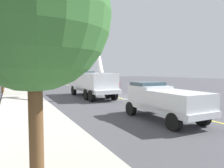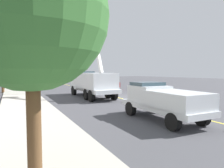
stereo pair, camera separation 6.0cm
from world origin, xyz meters
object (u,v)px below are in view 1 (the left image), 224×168
Objects in this scene: passing_minivan at (106,83)px; traffic_cone_mid_front at (134,99)px; service_pickup_truck at (164,100)px; traffic_cone_mid_rear at (95,90)px; utility_bucket_truck at (91,82)px; traffic_signal_mast at (31,44)px.

traffic_cone_mid_front is (-11.76, 5.52, -0.61)m from passing_minivan.
service_pickup_truck is 14.93m from traffic_cone_mid_rear.
utility_bucket_truck is 4.25m from traffic_cone_mid_rear.
utility_bucket_truck is 7.37m from traffic_signal_mast.
traffic_signal_mast is at bearing 84.20° from traffic_cone_mid_rear.
passing_minivan is 6.89× the size of traffic_cone_mid_front.
service_pickup_truck reaches higher than passing_minivan.
utility_bucket_truck is 5.71m from traffic_cone_mid_front.
utility_bucket_truck reaches higher than passing_minivan.
utility_bucket_truck is 1.68× the size of passing_minivan.
passing_minivan is at bearing -78.33° from traffic_signal_mast.
passing_minivan reaches higher than traffic_cone_mid_rear.
traffic_cone_mid_front is (5.50, -2.97, -0.76)m from service_pickup_truck.
passing_minivan is 13.00m from traffic_cone_mid_front.
traffic_signal_mast reaches higher than traffic_cone_mid_front.
utility_bucket_truck is at bearing 134.25° from passing_minivan.
traffic_cone_mid_rear is (14.18, -4.60, -0.71)m from service_pickup_truck.
service_pickup_truck is 0.74× the size of traffic_signal_mast.
passing_minivan is at bearing -45.75° from utility_bucket_truck.
traffic_cone_mid_rear is (-3.08, 3.89, -0.56)m from passing_minivan.
service_pickup_truck is 15.82m from traffic_signal_mast.
traffic_signal_mast is (3.93, 4.85, 3.91)m from utility_bucket_truck.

